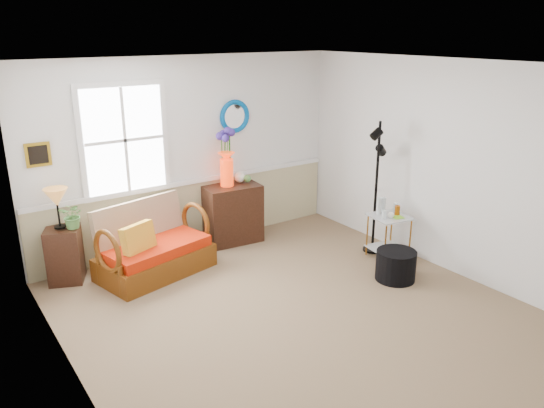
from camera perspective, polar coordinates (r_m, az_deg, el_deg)
floor at (r=5.78m, az=3.19°, el=-12.00°), size 4.50×5.00×0.01m
ceiling at (r=5.00m, az=3.73°, el=14.65°), size 4.50×5.00×0.01m
walls at (r=5.25m, az=3.44°, el=0.34°), size 4.51×5.01×2.60m
wainscot at (r=7.52m, az=-8.42°, el=-1.01°), size 4.46×0.02×0.90m
chair_rail at (r=7.37m, az=-8.55°, el=2.42°), size 4.46×0.04×0.06m
window at (r=6.88m, az=-15.58°, el=6.63°), size 1.14×0.06×1.44m
picture at (r=6.64m, az=-23.87°, el=4.88°), size 0.28×0.03×0.28m
mirror at (r=7.53m, az=-4.06°, el=9.39°), size 0.47×0.07×0.47m
loveseat at (r=6.70m, az=-12.57°, el=-3.81°), size 1.50×1.06×0.89m
throw_pillow at (r=6.49m, az=-14.12°, el=-4.02°), size 0.45×0.27×0.44m
lamp_stand at (r=6.85m, az=-21.39°, el=-5.11°), size 0.50×0.50×0.68m
table_lamp at (r=6.62m, az=-22.05°, el=-0.50°), size 0.32×0.32×0.50m
potted_plant at (r=6.63m, az=-20.58°, el=-1.45°), size 0.43×0.43×0.25m
cabinet at (r=7.56m, az=-4.32°, el=-1.02°), size 0.82×0.57×0.83m
flower_vase at (r=7.33m, az=-4.93°, el=4.96°), size 0.24×0.24×0.80m
side_table at (r=7.18m, az=12.41°, el=-3.50°), size 0.54×0.54×0.59m
tabletop_items at (r=7.09m, az=12.55°, el=-0.30°), size 0.44×0.44×0.22m
floor_lamp at (r=7.18m, az=11.13°, el=1.67°), size 0.29×0.29×1.80m
ottoman at (r=6.65m, az=13.17°, el=-6.44°), size 0.53×0.53×0.37m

